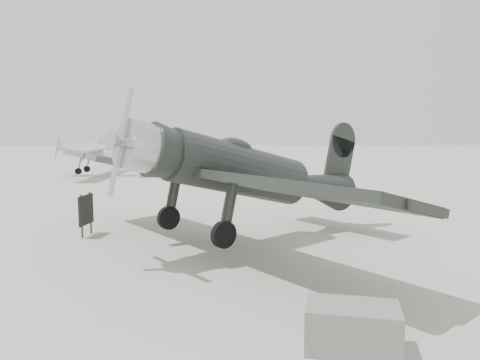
{
  "coord_description": "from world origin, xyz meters",
  "views": [
    {
      "loc": [
        0.66,
        -17.8,
        3.63
      ],
      "look_at": [
        1.76,
        1.26,
        1.5
      ],
      "focal_mm": 35.0,
      "sensor_mm": 36.0,
      "label": 1
    }
  ],
  "objects_px": {
    "highwing_monoplane": "(99,153)",
    "lowwing_monoplane": "(248,173)",
    "sign_board": "(86,210)",
    "equipment_block": "(353,327)"
  },
  "relations": [
    {
      "from": "lowwing_monoplane",
      "to": "highwing_monoplane",
      "type": "bearing_deg",
      "value": 79.5
    },
    {
      "from": "equipment_block",
      "to": "sign_board",
      "type": "distance_m",
      "value": 10.8
    },
    {
      "from": "lowwing_monoplane",
      "to": "sign_board",
      "type": "bearing_deg",
      "value": 130.92
    },
    {
      "from": "lowwing_monoplane",
      "to": "equipment_block",
      "type": "height_order",
      "value": "lowwing_monoplane"
    },
    {
      "from": "sign_board",
      "to": "lowwing_monoplane",
      "type": "bearing_deg",
      "value": -3.85
    },
    {
      "from": "sign_board",
      "to": "equipment_block",
      "type": "bearing_deg",
      "value": -42.19
    },
    {
      "from": "lowwing_monoplane",
      "to": "sign_board",
      "type": "height_order",
      "value": "lowwing_monoplane"
    },
    {
      "from": "lowwing_monoplane",
      "to": "equipment_block",
      "type": "xyz_separation_m",
      "value": [
        1.18,
        -7.21,
        -1.86
      ]
    },
    {
      "from": "highwing_monoplane",
      "to": "lowwing_monoplane",
      "type": "bearing_deg",
      "value": -62.24
    },
    {
      "from": "equipment_block",
      "to": "sign_board",
      "type": "bearing_deg",
      "value": 127.39
    }
  ]
}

